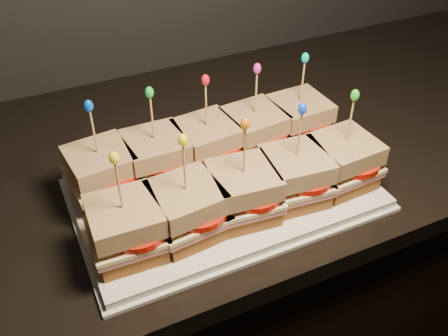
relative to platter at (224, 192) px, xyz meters
name	(u,v)px	position (x,y,z in m)	size (l,w,h in m)	color
granite_slab	(79,188)	(-0.19, 0.13, -0.03)	(2.64, 0.63, 0.03)	black
platter	(224,192)	(0.00, 0.00, 0.00)	(0.43, 0.27, 0.02)	silver
platter_rim	(224,195)	(0.00, 0.00, -0.01)	(0.44, 0.28, 0.01)	silver
sandwich_0_bread_bot	(105,187)	(-0.16, 0.06, 0.02)	(0.08, 0.08, 0.02)	#5B3313
sandwich_0_ham	(103,179)	(-0.16, 0.06, 0.04)	(0.09, 0.09, 0.01)	#BE5B5A
sandwich_0_cheese	(102,175)	(-0.16, 0.06, 0.04)	(0.09, 0.09, 0.01)	beige
sandwich_0_tomato	(111,171)	(-0.15, 0.06, 0.05)	(0.08, 0.08, 0.01)	#BC1407
sandwich_0_bread_top	(99,161)	(-0.16, 0.06, 0.07)	(0.09, 0.09, 0.03)	#69390D
sandwich_0_pick	(94,134)	(-0.16, 0.06, 0.11)	(0.00, 0.00, 0.09)	tan
sandwich_0_frill	(89,106)	(-0.16, 0.06, 0.16)	(0.01, 0.01, 0.02)	blue
sandwich_1_bread_bot	(158,172)	(-0.08, 0.06, 0.02)	(0.08, 0.08, 0.02)	#5B3313
sandwich_1_ham	(157,164)	(-0.08, 0.06, 0.04)	(0.09, 0.09, 0.01)	#BE5B5A
sandwich_1_cheese	(157,161)	(-0.08, 0.06, 0.04)	(0.09, 0.09, 0.01)	beige
sandwich_1_tomato	(165,157)	(-0.07, 0.06, 0.05)	(0.08, 0.08, 0.01)	#BC1407
sandwich_1_bread_top	(155,146)	(-0.08, 0.06, 0.07)	(0.09, 0.09, 0.03)	#69390D
sandwich_1_pick	(152,120)	(-0.08, 0.06, 0.11)	(0.00, 0.00, 0.09)	tan
sandwich_1_frill	(149,92)	(-0.08, 0.06, 0.16)	(0.01, 0.01, 0.02)	green
sandwich_2_bread_bot	(207,159)	(0.00, 0.06, 0.02)	(0.08, 0.08, 0.02)	#5B3313
sandwich_2_ham	(207,151)	(0.00, 0.06, 0.04)	(0.09, 0.09, 0.01)	#BE5B5A
sandwich_2_cheese	(207,147)	(0.00, 0.06, 0.04)	(0.09, 0.09, 0.01)	beige
sandwich_2_tomato	(216,143)	(0.01, 0.06, 0.05)	(0.08, 0.08, 0.01)	#BC1407
sandwich_2_bread_top	(207,133)	(0.00, 0.06, 0.07)	(0.09, 0.09, 0.03)	#69390D
sandwich_2_pick	(206,107)	(0.00, 0.06, 0.11)	(0.00, 0.00, 0.09)	tan
sandwich_2_frill	(205,80)	(0.00, 0.06, 0.16)	(0.01, 0.01, 0.02)	red
sandwich_3_bread_bot	(254,146)	(0.08, 0.06, 0.02)	(0.08, 0.08, 0.02)	#5B3313
sandwich_3_ham	(254,138)	(0.08, 0.06, 0.04)	(0.09, 0.09, 0.01)	#BE5B5A
sandwich_3_cheese	(254,134)	(0.08, 0.06, 0.04)	(0.09, 0.09, 0.01)	beige
sandwich_3_tomato	(263,130)	(0.09, 0.06, 0.05)	(0.08, 0.08, 0.01)	#BC1407
sandwich_3_bread_top	(255,120)	(0.08, 0.06, 0.07)	(0.09, 0.09, 0.03)	#69390D
sandwich_3_pick	(256,95)	(0.08, 0.06, 0.11)	(0.00, 0.00, 0.09)	tan
sandwich_3_frill	(257,68)	(0.08, 0.06, 0.16)	(0.01, 0.01, 0.02)	#D121B6
sandwich_4_bread_bot	(297,134)	(0.16, 0.06, 0.02)	(0.08, 0.08, 0.02)	#5B3313
sandwich_4_ham	(298,126)	(0.16, 0.06, 0.04)	(0.09, 0.09, 0.01)	#BE5B5A
sandwich_4_cheese	(298,122)	(0.16, 0.06, 0.04)	(0.09, 0.09, 0.01)	beige
sandwich_4_tomato	(307,119)	(0.18, 0.06, 0.05)	(0.08, 0.08, 0.01)	#BC1407
sandwich_4_bread_top	(300,109)	(0.16, 0.06, 0.07)	(0.09, 0.09, 0.03)	#69390D
sandwich_4_pick	(302,84)	(0.16, 0.06, 0.11)	(0.00, 0.00, 0.09)	tan
sandwich_4_frill	(305,58)	(0.16, 0.06, 0.16)	(0.01, 0.01, 0.02)	#04BEC1
sandwich_5_bread_bot	(129,244)	(-0.16, -0.06, 0.02)	(0.08, 0.08, 0.02)	#5B3313
sandwich_5_ham	(127,235)	(-0.16, -0.06, 0.04)	(0.09, 0.09, 0.01)	#BE5B5A
sandwich_5_cheese	(127,231)	(-0.16, -0.06, 0.04)	(0.09, 0.09, 0.01)	beige
sandwich_5_tomato	(137,227)	(-0.15, -0.07, 0.05)	(0.08, 0.08, 0.01)	#BC1407
sandwich_5_bread_top	(124,216)	(-0.16, -0.06, 0.07)	(0.09, 0.09, 0.03)	#69390D
sandwich_5_pick	(119,188)	(-0.16, -0.06, 0.11)	(0.00, 0.00, 0.09)	tan
sandwich_5_frill	(114,158)	(-0.16, -0.06, 0.16)	(0.01, 0.01, 0.02)	yellow
sandwich_6_bread_bot	(188,225)	(-0.08, -0.06, 0.02)	(0.08, 0.08, 0.02)	#5B3313
sandwich_6_ham	(187,216)	(-0.08, -0.06, 0.04)	(0.09, 0.09, 0.01)	#BE5B5A
sandwich_6_cheese	(187,212)	(-0.08, -0.06, 0.04)	(0.09, 0.09, 0.01)	beige
sandwich_6_tomato	(197,208)	(-0.07, -0.07, 0.05)	(0.08, 0.08, 0.01)	#BC1407
sandwich_6_bread_top	(186,197)	(-0.08, -0.06, 0.07)	(0.09, 0.09, 0.03)	#69390D
sandwich_6_pick	(185,170)	(-0.08, -0.06, 0.11)	(0.00, 0.00, 0.09)	tan
sandwich_6_frill	(183,140)	(-0.08, -0.06, 0.16)	(0.01, 0.01, 0.02)	#EBEF13
sandwich_7_bread_bot	(243,207)	(0.00, -0.06, 0.02)	(0.08, 0.08, 0.02)	#5B3313
sandwich_7_ham	(243,199)	(0.00, -0.06, 0.04)	(0.09, 0.09, 0.01)	#BE5B5A
sandwich_7_cheese	(243,195)	(0.00, -0.06, 0.04)	(0.09, 0.09, 0.01)	beige
sandwich_7_tomato	(253,191)	(0.01, -0.07, 0.05)	(0.08, 0.08, 0.01)	#BC1407
sandwich_7_bread_top	(244,180)	(0.00, -0.06, 0.07)	(0.09, 0.09, 0.03)	#69390D
sandwich_7_pick	(244,153)	(0.00, -0.06, 0.11)	(0.00, 0.00, 0.09)	tan
sandwich_7_frill	(245,124)	(0.00, -0.06, 0.16)	(0.01, 0.01, 0.02)	orange
sandwich_8_bread_bot	(293,191)	(0.08, -0.06, 0.02)	(0.08, 0.08, 0.02)	#5B3313
sandwich_8_ham	(294,182)	(0.08, -0.06, 0.04)	(0.09, 0.09, 0.01)	#BE5B5A
sandwich_8_cheese	(295,179)	(0.08, -0.06, 0.04)	(0.09, 0.09, 0.01)	beige
sandwich_8_tomato	(304,175)	(0.09, -0.07, 0.05)	(0.08, 0.08, 0.01)	#BC1407
sandwich_8_bread_top	(296,164)	(0.08, -0.06, 0.07)	(0.09, 0.09, 0.03)	#69390D
sandwich_8_pick	(299,138)	(0.08, -0.06, 0.11)	(0.00, 0.00, 0.09)	tan
sandwich_8_frill	(302,109)	(0.08, -0.06, 0.16)	(0.01, 0.01, 0.02)	blue
sandwich_9_bread_bot	(340,176)	(0.16, -0.06, 0.02)	(0.08, 0.08, 0.02)	#5B3313
sandwich_9_ham	(342,167)	(0.16, -0.06, 0.04)	(0.09, 0.09, 0.01)	#BE5B5A
sandwich_9_cheese	(342,164)	(0.16, -0.06, 0.04)	(0.09, 0.09, 0.01)	beige
sandwich_9_tomato	(352,160)	(0.18, -0.07, 0.05)	(0.08, 0.08, 0.01)	#BC1407
sandwich_9_bread_top	(345,149)	(0.16, -0.06, 0.07)	(0.09, 0.09, 0.03)	#69390D
sandwich_9_pick	(350,123)	(0.16, -0.06, 0.11)	(0.00, 0.00, 0.09)	tan
sandwich_9_frill	(355,95)	(0.16, -0.06, 0.16)	(0.01, 0.01, 0.02)	green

